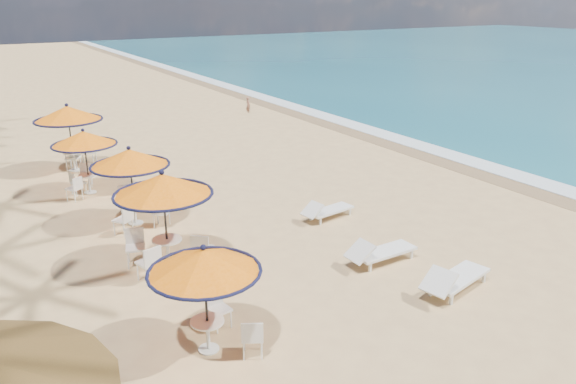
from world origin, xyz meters
name	(u,v)px	position (x,y,z in m)	size (l,w,h in m)	color
ground	(408,281)	(0.00, 0.00, 0.00)	(160.00, 160.00, 0.00)	tan
foam_strip	(410,143)	(9.30, 10.00, 0.00)	(1.20, 140.00, 0.04)	white
wetsand_band	(396,145)	(8.40, 10.00, 0.00)	(1.40, 140.00, 0.02)	olive
station_0	(208,270)	(-5.19, -0.09, 1.72)	(2.16, 2.16, 2.25)	black
station_1	(163,197)	(-4.72, 3.73, 1.88)	(2.46, 2.46, 2.57)	black
station_2	(131,168)	(-4.57, 6.97, 1.77)	(2.32, 2.37, 2.42)	black
station_3	(83,146)	(-5.17, 10.57, 1.68)	(2.20, 2.20, 2.29)	black
station_4	(69,121)	(-4.99, 13.65, 1.95)	(2.56, 2.56, 2.67)	black
lounger_near	(454,279)	(0.51, -0.95, 0.35)	(2.19, 1.11, 0.75)	white
lounger_mid	(379,252)	(-0.01, 1.10, 0.33)	(2.00, 0.66, 0.71)	white
lounger_far	(326,210)	(0.55, 4.29, 0.30)	(1.84, 0.80, 0.64)	white
person	(248,104)	(6.07, 20.24, 0.49)	(0.35, 0.23, 0.97)	#96624C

